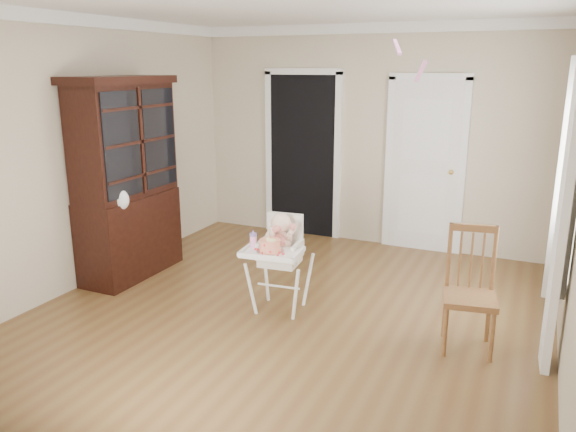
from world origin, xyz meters
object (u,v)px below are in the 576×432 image
at_px(china_cabinet, 126,179).
at_px(sippy_cup, 253,239).
at_px(high_chair, 280,252).
at_px(dining_chair, 470,294).
at_px(cake, 270,246).

bearing_deg(china_cabinet, sippy_cup, -11.00).
xyz_separation_m(high_chair, dining_chair, (1.68, -0.03, -0.10)).
bearing_deg(dining_chair, high_chair, 169.14).
relative_size(cake, sippy_cup, 1.52).
bearing_deg(sippy_cup, china_cabinet, 169.00).
height_order(high_chair, cake, high_chair).
xyz_separation_m(sippy_cup, china_cabinet, (-1.67, 0.33, 0.35)).
relative_size(high_chair, cake, 3.76).
relative_size(high_chair, sippy_cup, 5.70).
bearing_deg(sippy_cup, cake, -18.46).
xyz_separation_m(high_chair, cake, (0.01, -0.21, 0.13)).
height_order(sippy_cup, dining_chair, dining_chair).
height_order(cake, china_cabinet, china_cabinet).
distance_m(cake, dining_chair, 1.70).
xyz_separation_m(cake, dining_chair, (1.67, 0.18, -0.23)).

